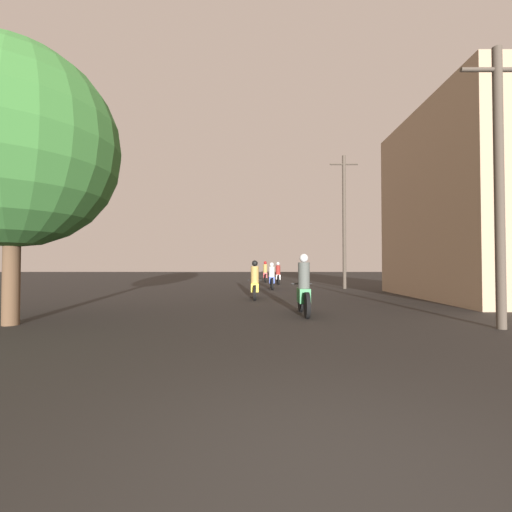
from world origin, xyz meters
TOP-DOWN VIEW (x-y plane):
  - motorcycle_green at (0.79, 7.55)m, footprint 0.60×1.96m
  - motorcycle_yellow at (-0.58, 11.88)m, footprint 0.60×1.86m
  - motorcycle_blue at (0.35, 17.34)m, footprint 0.60×2.15m
  - motorcycle_white at (1.00, 21.97)m, footprint 0.60×1.95m
  - motorcycle_red at (0.19, 25.01)m, footprint 0.60×2.14m
  - building_right_near at (8.72, 12.05)m, footprint 5.25×7.96m
  - utility_pole_near at (4.79, 5.48)m, footprint 1.60×0.20m
  - utility_pole_far at (4.52, 17.56)m, footprint 1.60×0.20m
  - street_tree at (-6.20, 5.96)m, footprint 4.72×4.72m

SIDE VIEW (x-z plane):
  - motorcycle_blue at x=0.35m, z-range -0.15..1.36m
  - motorcycle_yellow at x=-0.58m, z-range -0.16..1.40m
  - motorcycle_white at x=1.00m, z-range -0.15..1.40m
  - motorcycle_red at x=0.19m, z-range -0.16..1.47m
  - motorcycle_green at x=0.79m, z-range -0.17..1.52m
  - utility_pole_near at x=4.79m, z-range 0.16..6.35m
  - building_right_near at x=8.72m, z-range 0.00..7.81m
  - utility_pole_far at x=4.52m, z-range 0.17..7.82m
  - street_tree at x=-6.20m, z-range 0.89..7.41m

